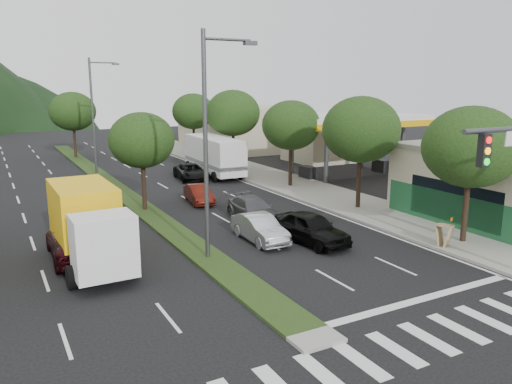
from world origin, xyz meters
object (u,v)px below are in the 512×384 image
car_queue_a (311,228)px  a_frame_sign (444,233)px  tree_r_a (471,147)px  tree_r_d (233,113)px  motorhome (214,155)px  tree_med_near (142,140)px  tree_med_far (73,111)px  sedan_silver (260,228)px  tree_r_b (361,130)px  car_queue_d (191,172)px  car_queue_b (253,210)px  suv_maroon (78,242)px  tree_r_e (193,111)px  streetlight_mid (95,110)px  tree_r_c (291,125)px  car_queue_c (199,194)px  box_truck (88,228)px  streetlight_near (210,135)px

car_queue_a → a_frame_sign: (5.07, -3.82, 0.01)m
tree_r_a → tree_r_d: bearing=90.0°
motorhome → tree_med_near: bearing=-130.8°
tree_med_far → sedan_silver: (3.34, -34.82, -4.34)m
tree_r_b → car_queue_d: 16.16m
tree_r_b → motorhome: bearing=100.8°
car_queue_b → motorhome: 15.58m
suv_maroon → motorhome: size_ratio=0.60×
tree_r_e → streetlight_mid: (-11.79, -7.00, 0.69)m
tree_r_e → tree_med_near: bearing=-118.6°
motorhome → a_frame_sign: motorhome is taller
tree_med_far → tree_med_near: bearing=-90.0°
tree_r_c → motorhome: size_ratio=0.75×
tree_r_b → car_queue_c: size_ratio=1.87×
sedan_silver → tree_r_d: bearing=68.2°
tree_med_far → sedan_silver: bearing=-84.5°
car_queue_d → a_frame_sign: a_frame_sign is taller
streetlight_mid → car_queue_b: (4.65, -20.29, -4.91)m
tree_med_near → car_queue_d: size_ratio=1.27×
tree_r_a → tree_r_b: (-0.00, 8.00, 0.22)m
box_truck → car_queue_b: bearing=-164.9°
car_queue_a → tree_r_c: bearing=55.2°
tree_r_b → streetlight_mid: 24.09m
car_queue_a → motorhome: (3.57, 19.97, 0.98)m
tree_r_e → car_queue_a: bearing=-101.5°
tree_med_near → car_queue_d: tree_med_near is taller
tree_r_b → tree_r_c: (0.00, 8.00, -0.29)m
tree_r_a → tree_r_d: size_ratio=0.93×
sedan_silver → suv_maroon: size_ratio=0.78×
tree_r_c → tree_r_e: (0.00, 20.00, 0.14)m
tree_r_d → tree_r_a: bearing=-90.0°
car_queue_c → streetlight_mid: bearing=111.3°
suv_maroon → tree_med_far: bearing=-97.8°
streetlight_near → car_queue_d: size_ratio=2.11×
sedan_silver → car_queue_b: 3.84m
tree_r_d → tree_r_e: tree_r_d is taller
streetlight_near → car_queue_d: 20.13m
tree_r_b → tree_r_d: 18.00m
tree_r_b → car_queue_c: tree_r_b is taller
tree_r_e → motorhome: size_ratio=0.77×
tree_med_far → tree_r_d: bearing=-49.4°
tree_r_d → streetlight_near: (-11.79, -22.00, 0.40)m
car_queue_d → a_frame_sign: (4.10, -22.62, 0.12)m
tree_r_d → tree_med_far: (-12.00, 14.00, -0.17)m
car_queue_a → car_queue_c: car_queue_a is taller
car_queue_c → tree_r_d: bearing=62.2°
tree_r_c → car_queue_d: bearing=130.7°
tree_r_e → streetlight_near: (-11.79, -32.00, 0.69)m
tree_r_b → tree_r_d: tree_r_d is taller
streetlight_near → motorhome: 21.90m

